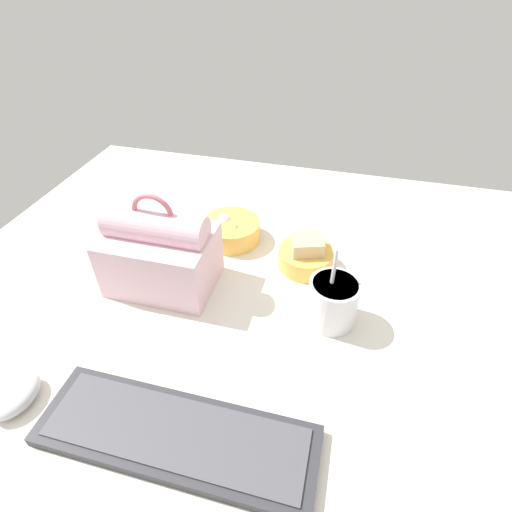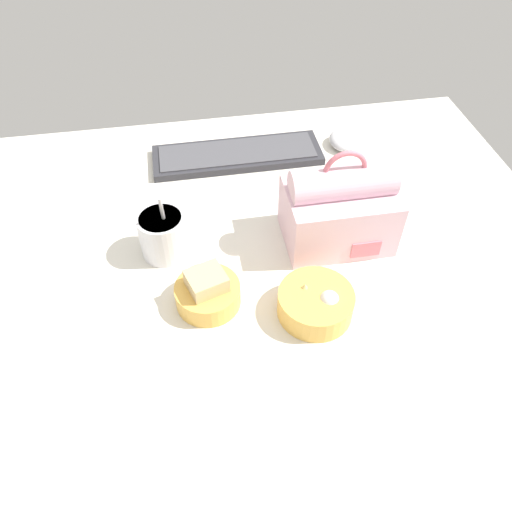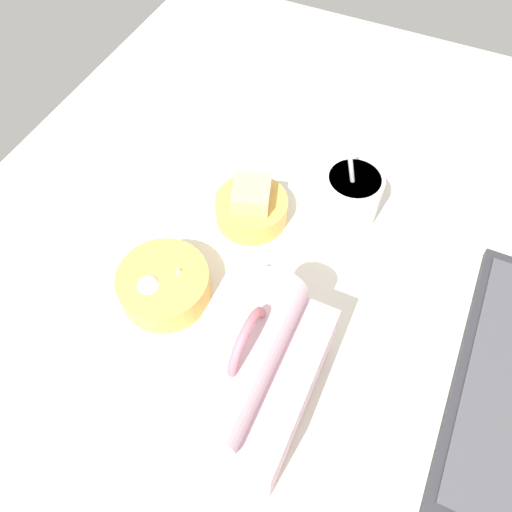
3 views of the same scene
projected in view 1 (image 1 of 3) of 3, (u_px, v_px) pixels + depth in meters
The scene contains 7 objects.
desk_surface at pixel (271, 287), 84.87cm from camera, with size 140.00×110.00×2.00cm.
keyboard at pixel (177, 435), 57.84cm from camera, with size 41.12×12.83×2.10cm.
lunch_bag at pixel (160, 253), 79.90cm from camera, with size 21.20×15.42×21.42cm.
soup_cup at pixel (333, 301), 73.60cm from camera, with size 9.34×9.34×15.43cm.
bento_bowl_sandwich at pixel (306, 256), 87.11cm from camera, with size 11.95×11.95×7.57cm.
bento_bowl_snacks at pixel (231, 230), 95.00cm from camera, with size 13.63×13.63×6.09cm.
computer_mouse at pixel (14, 394), 62.22cm from camera, with size 6.74×8.81×3.36cm.
Camera 1 is at (-12.44, 60.50, 59.68)cm, focal length 28.00 mm.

